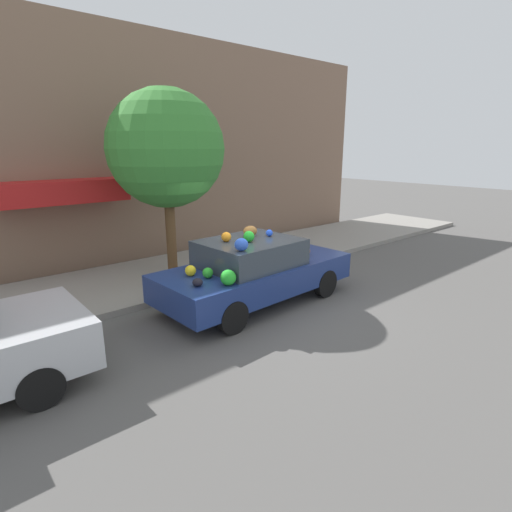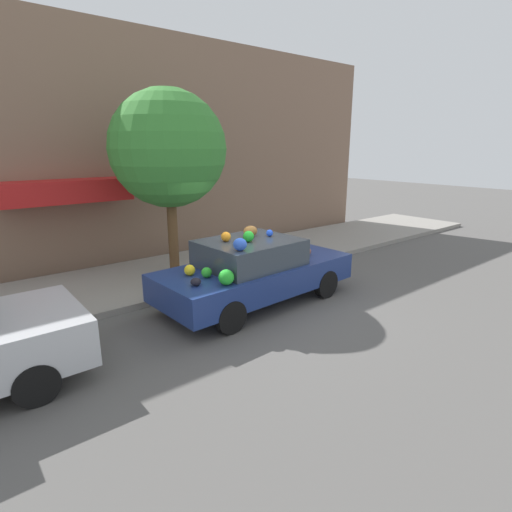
{
  "view_description": "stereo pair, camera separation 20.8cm",
  "coord_description": "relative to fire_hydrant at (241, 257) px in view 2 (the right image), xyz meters",
  "views": [
    {
      "loc": [
        -5.22,
        -6.23,
        3.24
      ],
      "look_at": [
        0.0,
        -0.07,
        1.02
      ],
      "focal_mm": 28.0,
      "sensor_mm": 36.0,
      "label": 1
    },
    {
      "loc": [
        -5.06,
        -6.36,
        3.24
      ],
      "look_at": [
        0.0,
        -0.07,
        1.02
      ],
      "focal_mm": 28.0,
      "sensor_mm": 36.0,
      "label": 2
    }
  ],
  "objects": [
    {
      "name": "building_facade",
      "position": [
        -0.97,
        3.29,
        2.67
      ],
      "size": [
        18.0,
        1.2,
        6.39
      ],
      "color": "#846651",
      "rests_on": "ground"
    },
    {
      "name": "art_car",
      "position": [
        -0.92,
        -1.71,
        0.25
      ],
      "size": [
        4.4,
        2.0,
        1.63
      ],
      "rotation": [
        0.0,
        0.0,
        0.05
      ],
      "color": "navy",
      "rests_on": "ground"
    },
    {
      "name": "street_tree",
      "position": [
        -1.52,
        0.75,
        2.7
      ],
      "size": [
        2.72,
        2.72,
        4.42
      ],
      "color": "brown",
      "rests_on": "sidewalk_curb"
    },
    {
      "name": "fire_hydrant",
      "position": [
        0.0,
        0.0,
        0.0
      ],
      "size": [
        0.2,
        0.2,
        0.7
      ],
      "color": "#B2B2B7",
      "rests_on": "sidewalk_curb"
    },
    {
      "name": "ground_plane",
      "position": [
        -0.87,
        -1.64,
        -0.48
      ],
      "size": [
        60.0,
        60.0,
        0.0
      ],
      "primitive_type": "plane",
      "color": "#565451"
    },
    {
      "name": "sidewalk_curb",
      "position": [
        -0.87,
        1.06,
        -0.41
      ],
      "size": [
        24.0,
        3.2,
        0.14
      ],
      "color": "gray",
      "rests_on": "ground"
    }
  ]
}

